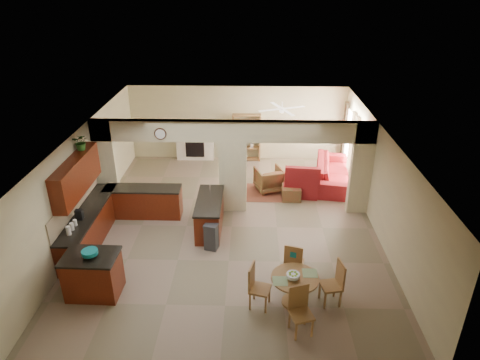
{
  "coord_description": "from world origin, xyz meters",
  "views": [
    {
      "loc": [
        0.52,
        -10.3,
        6.48
      ],
      "look_at": [
        0.23,
        0.3,
        1.33
      ],
      "focal_mm": 32.0,
      "sensor_mm": 36.0,
      "label": 1
    }
  ],
  "objects_px": {
    "sofa": "(333,172)",
    "armchair": "(269,179)",
    "dining_table": "(295,286)",
    "kitchen_island": "(93,275)"
  },
  "relations": [
    {
      "from": "armchair",
      "to": "sofa",
      "type": "bearing_deg",
      "value": 176.28
    },
    {
      "from": "kitchen_island",
      "to": "dining_table",
      "type": "relative_size",
      "value": 1.16
    },
    {
      "from": "dining_table",
      "to": "sofa",
      "type": "distance_m",
      "value": 6.24
    },
    {
      "from": "dining_table",
      "to": "sofa",
      "type": "relative_size",
      "value": 0.37
    },
    {
      "from": "sofa",
      "to": "armchair",
      "type": "xyz_separation_m",
      "value": [
        -2.17,
        -0.58,
        -0.02
      ]
    },
    {
      "from": "sofa",
      "to": "kitchen_island",
      "type": "bearing_deg",
      "value": 141.97
    },
    {
      "from": "kitchen_island",
      "to": "sofa",
      "type": "height_order",
      "value": "kitchen_island"
    },
    {
      "from": "kitchen_island",
      "to": "sofa",
      "type": "distance_m",
      "value": 8.48
    },
    {
      "from": "dining_table",
      "to": "armchair",
      "type": "height_order",
      "value": "armchair"
    },
    {
      "from": "dining_table",
      "to": "sofa",
      "type": "bearing_deg",
      "value": 73.11
    }
  ]
}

